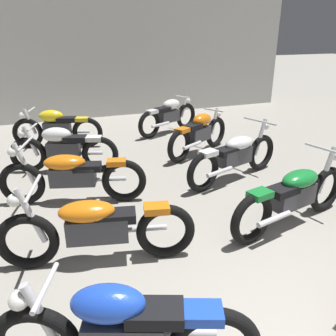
% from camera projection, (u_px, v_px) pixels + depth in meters
% --- Properties ---
extents(back_wall, '(12.67, 0.24, 3.60)m').
position_uv_depth(back_wall, '(91.00, 54.00, 9.88)').
color(back_wall, '#B2B2AD').
rests_on(back_wall, ground).
extents(motorcycle_left_row_0, '(1.87, 0.84, 0.88)m').
position_uv_depth(motorcycle_left_row_0, '(123.00, 331.00, 2.46)').
color(motorcycle_left_row_0, black).
rests_on(motorcycle_left_row_0, ground).
extents(motorcycle_left_row_1, '(2.13, 0.79, 0.97)m').
position_uv_depth(motorcycle_left_row_1, '(96.00, 227.00, 3.78)').
color(motorcycle_left_row_1, black).
rests_on(motorcycle_left_row_1, ground).
extents(motorcycle_left_row_2, '(2.11, 0.88, 0.97)m').
position_uv_depth(motorcycle_left_row_2, '(72.00, 175.00, 5.13)').
color(motorcycle_left_row_2, black).
rests_on(motorcycle_left_row_2, ground).
extents(motorcycle_left_row_3, '(1.89, 0.78, 0.88)m').
position_uv_depth(motorcycle_left_row_3, '(63.00, 148.00, 6.28)').
color(motorcycle_left_row_3, black).
rests_on(motorcycle_left_row_3, ground).
extents(motorcycle_left_row_4, '(1.90, 0.76, 0.88)m').
position_uv_depth(motorcycle_left_row_4, '(57.00, 127.00, 7.61)').
color(motorcycle_left_row_4, black).
rests_on(motorcycle_left_row_4, ground).
extents(motorcycle_right_row_1, '(2.14, 0.79, 0.97)m').
position_uv_depth(motorcycle_right_row_1, '(294.00, 195.00, 4.53)').
color(motorcycle_right_row_1, black).
rests_on(motorcycle_right_row_1, ground).
extents(motorcycle_right_row_2, '(2.10, 0.90, 0.97)m').
position_uv_depth(motorcycle_right_row_2, '(235.00, 155.00, 5.95)').
color(motorcycle_right_row_2, black).
rests_on(motorcycle_right_row_2, ground).
extents(motorcycle_right_row_3, '(1.79, 1.03, 0.88)m').
position_uv_depth(motorcycle_right_row_3, '(199.00, 133.00, 7.21)').
color(motorcycle_right_row_3, black).
rests_on(motorcycle_right_row_3, ground).
extents(motorcycle_right_row_4, '(1.85, 0.88, 0.88)m').
position_uv_depth(motorcycle_right_row_4, '(169.00, 115.00, 8.70)').
color(motorcycle_right_row_4, black).
rests_on(motorcycle_right_row_4, ground).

